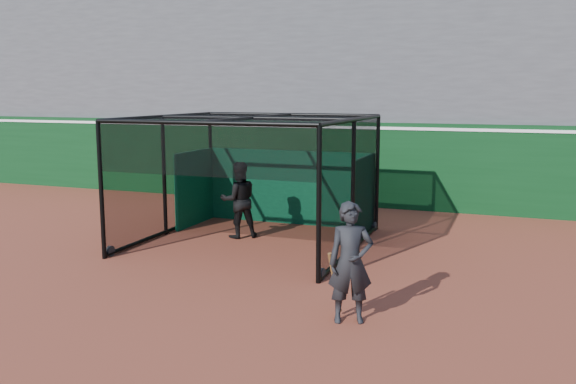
% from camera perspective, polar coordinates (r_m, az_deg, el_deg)
% --- Properties ---
extents(ground, '(120.00, 120.00, 0.00)m').
position_cam_1_polar(ground, '(10.98, -7.63, -8.58)').
color(ground, brown).
rests_on(ground, ground).
extents(outfield_wall, '(50.00, 0.50, 2.50)m').
position_cam_1_polar(outfield_wall, '(18.49, 4.87, 2.81)').
color(outfield_wall, '#093213').
rests_on(outfield_wall, ground).
extents(grandstand, '(50.00, 7.85, 8.95)m').
position_cam_1_polar(grandstand, '(22.06, 7.74, 12.08)').
color(grandstand, '#4C4C4F').
rests_on(grandstand, ground).
extents(batting_cage, '(4.68, 4.77, 2.80)m').
position_cam_1_polar(batting_cage, '(13.62, -3.27, 1.01)').
color(batting_cage, black).
rests_on(batting_cage, ground).
extents(batter, '(1.10, 1.06, 1.78)m').
position_cam_1_polar(batter, '(14.20, -4.62, -0.75)').
color(batter, black).
rests_on(batter, ground).
extents(on_deck_player, '(0.77, 0.64, 1.80)m').
position_cam_1_polar(on_deck_player, '(8.98, 5.87, -6.61)').
color(on_deck_player, black).
rests_on(on_deck_player, ground).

